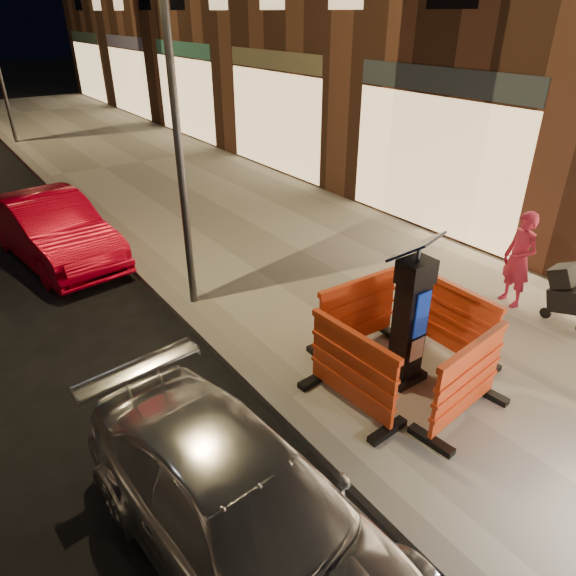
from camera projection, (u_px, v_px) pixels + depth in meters
ground_plane at (283, 411)px, 6.58m from camera, size 120.00×120.00×0.00m
sidewalk at (438, 331)px, 8.08m from camera, size 6.00×60.00×0.15m
kerb at (283, 406)px, 6.54m from camera, size 0.30×60.00×0.15m
parking_kiosk at (410, 316)px, 6.46m from camera, size 0.64×0.64×1.97m
barrier_front at (467, 382)px, 5.99m from camera, size 1.46×0.73×1.10m
barrier_back at (357, 313)px, 7.35m from camera, size 1.42×0.62×1.10m
barrier_kerbside at (352, 371)px, 6.18m from camera, size 0.66×1.44×1.10m
barrier_bldgside at (454, 322)px, 7.15m from camera, size 0.59×1.41×1.10m
car_silver at (249, 556)px, 4.82m from camera, size 2.05×4.23×1.19m
car_red at (60, 259)px, 10.59m from camera, size 1.94×4.20×1.34m
man at (519, 259)px, 8.34m from camera, size 0.52×0.67×1.61m
stroller at (574, 297)px, 7.97m from camera, size 0.54×0.77×0.91m
street_lamp_mid at (176, 119)px, 7.35m from camera, size 0.12×0.12×6.00m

